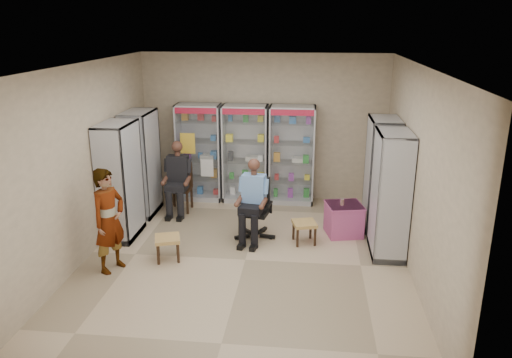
# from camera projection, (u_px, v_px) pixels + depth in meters

# --- Properties ---
(floor) EXTENTS (6.00, 6.00, 0.00)m
(floor) POSITION_uv_depth(u_px,v_px,m) (245.00, 260.00, 7.86)
(floor) COLOR tan
(floor) RESTS_ON ground
(room_shell) EXTENTS (5.02, 6.02, 3.01)m
(room_shell) POSITION_uv_depth(u_px,v_px,m) (244.00, 138.00, 7.26)
(room_shell) COLOR #C1AE90
(room_shell) RESTS_ON ground
(cabinet_back_left) EXTENTS (0.90, 0.50, 2.00)m
(cabinet_back_left) POSITION_uv_depth(u_px,v_px,m) (200.00, 153.00, 10.28)
(cabinet_back_left) COLOR #AEB2B6
(cabinet_back_left) RESTS_ON floor
(cabinet_back_mid) EXTENTS (0.90, 0.50, 2.00)m
(cabinet_back_mid) POSITION_uv_depth(u_px,v_px,m) (245.00, 154.00, 10.18)
(cabinet_back_mid) COLOR #B5B8BD
(cabinet_back_mid) RESTS_ON floor
(cabinet_back_right) EXTENTS (0.90, 0.50, 2.00)m
(cabinet_back_right) POSITION_uv_depth(u_px,v_px,m) (292.00, 155.00, 10.08)
(cabinet_back_right) COLOR #A5A7AC
(cabinet_back_right) RESTS_ON floor
(cabinet_right_far) EXTENTS (0.90, 0.50, 2.00)m
(cabinet_right_far) POSITION_uv_depth(u_px,v_px,m) (381.00, 174.00, 8.84)
(cabinet_right_far) COLOR #9D9EA4
(cabinet_right_far) RESTS_ON floor
(cabinet_right_near) EXTENTS (0.90, 0.50, 2.00)m
(cabinet_right_near) POSITION_uv_depth(u_px,v_px,m) (390.00, 195.00, 7.80)
(cabinet_right_near) COLOR #A8A9B0
(cabinet_right_near) RESTS_ON floor
(cabinet_left_far) EXTENTS (0.90, 0.50, 2.00)m
(cabinet_left_far) POSITION_uv_depth(u_px,v_px,m) (141.00, 163.00, 9.49)
(cabinet_left_far) COLOR #B5B8BD
(cabinet_left_far) RESTS_ON floor
(cabinet_left_near) EXTENTS (0.90, 0.50, 2.00)m
(cabinet_left_near) POSITION_uv_depth(u_px,v_px,m) (120.00, 181.00, 8.45)
(cabinet_left_near) COLOR silver
(cabinet_left_near) RESTS_ON floor
(wooden_chair) EXTENTS (0.42, 0.42, 0.94)m
(wooden_chair) POSITION_uv_depth(u_px,v_px,m) (180.00, 188.00, 9.77)
(wooden_chair) COLOR black
(wooden_chair) RESTS_ON floor
(seated_customer) EXTENTS (0.44, 0.60, 1.34)m
(seated_customer) POSITION_uv_depth(u_px,v_px,m) (179.00, 179.00, 9.66)
(seated_customer) COLOR black
(seated_customer) RESTS_ON floor
(office_chair) EXTENTS (0.66, 0.66, 1.05)m
(office_chair) POSITION_uv_depth(u_px,v_px,m) (255.00, 209.00, 8.52)
(office_chair) COLOR black
(office_chair) RESTS_ON floor
(seated_shopkeeper) EXTENTS (0.53, 0.68, 1.34)m
(seated_shopkeeper) POSITION_uv_depth(u_px,v_px,m) (254.00, 202.00, 8.43)
(seated_shopkeeper) COLOR #789DEE
(seated_shopkeeper) RESTS_ON floor
(pink_trunk) EXTENTS (0.69, 0.67, 0.56)m
(pink_trunk) POSITION_uv_depth(u_px,v_px,m) (344.00, 219.00, 8.72)
(pink_trunk) COLOR #C64F95
(pink_trunk) RESTS_ON floor
(tea_glass) EXTENTS (0.07, 0.07, 0.11)m
(tea_glass) POSITION_uv_depth(u_px,v_px,m) (342.00, 202.00, 8.59)
(tea_glass) COLOR #501206
(tea_glass) RESTS_ON pink_trunk
(woven_stool_a) EXTENTS (0.46, 0.46, 0.38)m
(woven_stool_a) POSITION_uv_depth(u_px,v_px,m) (304.00, 232.00, 8.41)
(woven_stool_a) COLOR #9E7F42
(woven_stool_a) RESTS_ON floor
(woven_stool_b) EXTENTS (0.48, 0.48, 0.38)m
(woven_stool_b) POSITION_uv_depth(u_px,v_px,m) (168.00, 248.00, 7.82)
(woven_stool_b) COLOR olive
(woven_stool_b) RESTS_ON floor
(standing_man) EXTENTS (0.58, 0.68, 1.59)m
(standing_man) POSITION_uv_depth(u_px,v_px,m) (109.00, 220.00, 7.33)
(standing_man) COLOR gray
(standing_man) RESTS_ON floor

